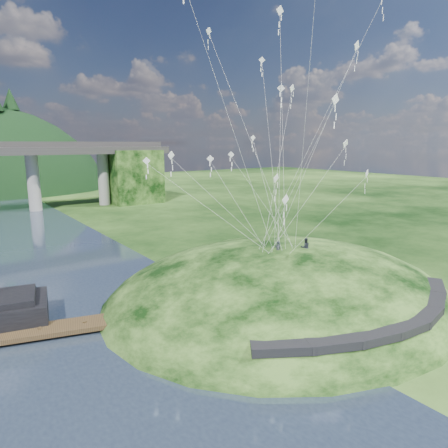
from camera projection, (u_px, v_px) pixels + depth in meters
ground at (227, 324)px, 32.90m from camera, size 320.00×320.00×0.00m
grass_hill at (280, 310)px, 39.37m from camera, size 36.00×32.00×13.00m
footpath at (389, 320)px, 29.02m from camera, size 22.29×5.84×0.83m
wooden_dock at (85, 324)px, 31.83m from camera, size 15.32×6.37×1.09m
kite_flyers at (299, 239)px, 37.54m from camera, size 3.65×1.63×1.85m
kite_swarm at (278, 95)px, 36.00m from camera, size 17.66×17.93×18.30m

